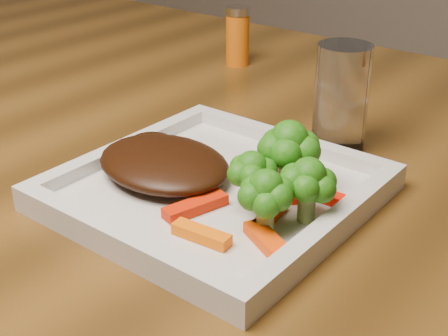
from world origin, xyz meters
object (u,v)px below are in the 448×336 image
Objects in this scene: steak at (164,163)px; drinking_glass at (341,98)px; dining_table at (155,316)px; spice_shaker at (238,36)px; plate at (216,194)px.

drinking_glass reaches higher than steak.
spice_shaker reaches higher than dining_table.
drinking_glass is (0.09, 0.19, 0.03)m from steak.
plate is at bearing -30.48° from dining_table.
dining_table is 0.47m from spice_shaker.
spice_shaker is at bearing 88.90° from dining_table.
steak is at bearing -114.84° from drinking_glass.
plate is 2.25× the size of drinking_glass.
plate is at bearing -100.49° from drinking_glass.
plate reaches higher than dining_table.
steak reaches higher than plate.
steak reaches higher than dining_table.
drinking_glass is at bearing 6.55° from dining_table.
drinking_glass reaches higher than spice_shaker.
drinking_glass is at bearing 79.51° from plate.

